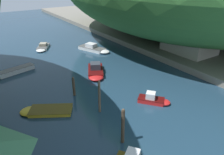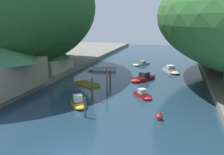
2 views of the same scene
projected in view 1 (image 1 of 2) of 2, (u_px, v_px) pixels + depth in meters
water_surface at (77, 72)px, 32.42m from camera, size 130.00×130.00×0.00m
right_bank at (186, 43)px, 44.30m from camera, size 22.00×120.00×0.94m
right_bank_cottage at (191, 35)px, 36.54m from camera, size 6.17×8.61×5.70m
boat_cabin_cruiser at (43, 47)px, 42.11m from camera, size 4.03×5.24×0.96m
boat_moored_right at (11, 72)px, 31.56m from camera, size 6.60×2.82×0.68m
boat_small_dinghy at (154, 100)px, 24.62m from camera, size 3.32×3.65×1.21m
boat_mid_channel at (45, 111)px, 22.96m from camera, size 5.64×4.44×0.40m
boat_white_cruiser at (95, 49)px, 40.96m from camera, size 4.25×6.81×1.31m
boat_far_right_bank at (96, 71)px, 31.46m from camera, size 4.40×5.85×1.48m
mooring_post_second at (123, 126)px, 18.25m from camera, size 0.30×0.30×3.43m
mooring_post_middle at (99, 96)px, 22.35m from camera, size 0.26×0.26×3.68m
mooring_post_fourth at (74, 86)px, 25.75m from camera, size 0.30×0.30×2.41m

